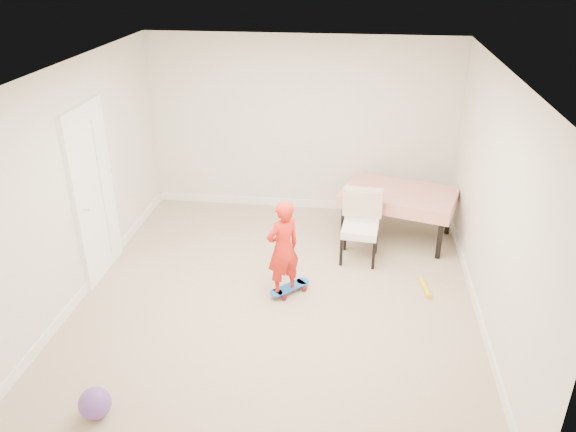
# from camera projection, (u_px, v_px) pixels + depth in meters

# --- Properties ---
(ground) EXTENTS (5.00, 5.00, 0.00)m
(ground) POSITION_uv_depth(u_px,v_px,m) (277.00, 296.00, 6.53)
(ground) COLOR tan
(ground) RESTS_ON ground
(ceiling) EXTENTS (4.50, 5.00, 0.04)m
(ceiling) POSITION_uv_depth(u_px,v_px,m) (275.00, 72.00, 5.40)
(ceiling) COLOR silver
(ceiling) RESTS_ON wall_back
(wall_back) EXTENTS (4.50, 0.04, 2.60)m
(wall_back) POSITION_uv_depth(u_px,v_px,m) (301.00, 126.00, 8.17)
(wall_back) COLOR beige
(wall_back) RESTS_ON ground
(wall_front) EXTENTS (4.50, 0.04, 2.60)m
(wall_front) POSITION_uv_depth(u_px,v_px,m) (223.00, 342.00, 3.75)
(wall_front) COLOR beige
(wall_front) RESTS_ON ground
(wall_left) EXTENTS (0.04, 5.00, 2.60)m
(wall_left) POSITION_uv_depth(u_px,v_px,m) (77.00, 184.00, 6.21)
(wall_left) COLOR beige
(wall_left) RESTS_ON ground
(wall_right) EXTENTS (0.04, 5.00, 2.60)m
(wall_right) POSITION_uv_depth(u_px,v_px,m) (493.00, 205.00, 5.71)
(wall_right) COLOR beige
(wall_right) RESTS_ON ground
(door) EXTENTS (0.11, 0.94, 2.11)m
(door) POSITION_uv_depth(u_px,v_px,m) (93.00, 196.00, 6.60)
(door) COLOR white
(door) RESTS_ON ground
(baseboard_back) EXTENTS (4.50, 0.02, 0.12)m
(baseboard_back) POSITION_uv_depth(u_px,v_px,m) (300.00, 203.00, 8.72)
(baseboard_back) COLOR white
(baseboard_back) RESTS_ON ground
(baseboard_left) EXTENTS (0.02, 5.00, 0.12)m
(baseboard_left) POSITION_uv_depth(u_px,v_px,m) (93.00, 279.00, 6.75)
(baseboard_left) COLOR white
(baseboard_left) RESTS_ON ground
(baseboard_right) EXTENTS (0.02, 5.00, 0.12)m
(baseboard_right) POSITION_uv_depth(u_px,v_px,m) (476.00, 306.00, 6.25)
(baseboard_right) COLOR white
(baseboard_right) RESTS_ON ground
(dining_table) EXTENTS (1.68, 1.30, 0.69)m
(dining_table) POSITION_uv_depth(u_px,v_px,m) (397.00, 214.00, 7.71)
(dining_table) COLOR #AD1109
(dining_table) RESTS_ON ground
(dining_chair) EXTENTS (0.55, 0.63, 0.92)m
(dining_chair) POSITION_uv_depth(u_px,v_px,m) (360.00, 227.00, 7.10)
(dining_chair) COLOR silver
(dining_chair) RESTS_ON ground
(skateboard) EXTENTS (0.53, 0.53, 0.08)m
(skateboard) POSITION_uv_depth(u_px,v_px,m) (290.00, 290.00, 6.58)
(skateboard) COLOR blue
(skateboard) RESTS_ON ground
(child) EXTENTS (0.50, 0.48, 1.15)m
(child) POSITION_uv_depth(u_px,v_px,m) (283.00, 251.00, 6.32)
(child) COLOR red
(child) RESTS_ON ground
(balloon) EXTENTS (0.28, 0.28, 0.28)m
(balloon) POSITION_uv_depth(u_px,v_px,m) (95.00, 403.00, 4.82)
(balloon) COLOR #6D43A1
(balloon) RESTS_ON ground
(foam_toy) EXTENTS (0.12, 0.40, 0.06)m
(foam_toy) POSITION_uv_depth(u_px,v_px,m) (425.00, 288.00, 6.64)
(foam_toy) COLOR yellow
(foam_toy) RESTS_ON ground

